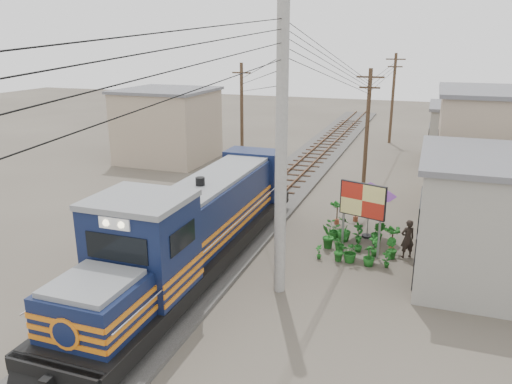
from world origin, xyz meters
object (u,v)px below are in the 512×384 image
at_px(market_umbrella, 370,189).
at_px(billboard, 363,202).
at_px(locomotive, 195,229).
at_px(vendor, 408,239).

bearing_deg(market_umbrella, billboard, -92.02).
height_order(locomotive, vendor, locomotive).
relative_size(locomotive, vendor, 9.69).
distance_m(billboard, vendor, 2.37).
relative_size(locomotive, market_umbrella, 6.10).
height_order(billboard, vendor, billboard).
bearing_deg(market_umbrella, locomotive, -135.96).
distance_m(locomotive, vendor, 8.62).
distance_m(market_umbrella, vendor, 2.86).
relative_size(market_umbrella, vendor, 1.59).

